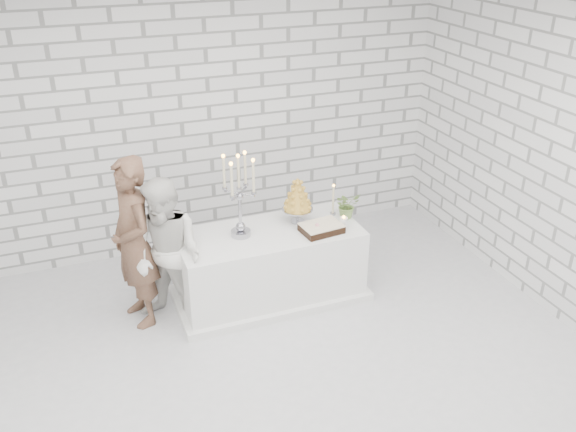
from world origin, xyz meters
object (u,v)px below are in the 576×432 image
Objects in this scene: cake_table at (270,265)px; bride at (168,255)px; croquembouche at (298,200)px; groom at (134,243)px; candelabra at (239,196)px.

cake_table is 1.22× the size of bride.
croquembouche is (1.35, 0.17, 0.26)m from bride.
bride is (-1.01, -0.07, 0.36)m from cake_table.
croquembouche is (1.62, 0.01, 0.16)m from groom.
groom reaches higher than cake_table.
bride is 0.86m from candelabra.
candelabra is at bearing 72.29° from groom.
bride is 1.75× the size of candelabra.
groom is at bearing -179.68° from croquembouche.
groom is 1.13× the size of bride.
bride reaches higher than cake_table.
bride is 1.38m from croquembouche.
groom reaches higher than bride.
candelabra is 1.73× the size of croquembouche.
cake_table is 1.37m from groom.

